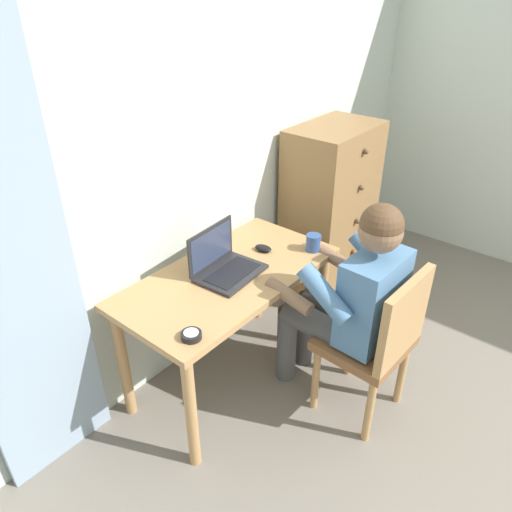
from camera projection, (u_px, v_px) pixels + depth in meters
name	position (u px, v px, depth m)	size (l,w,h in m)	color
wall_back	(200.00, 147.00, 2.54)	(4.80, 0.05, 2.50)	silver
curtain_panel	(6.00, 256.00, 1.83)	(0.51, 0.03, 2.24)	#8EA3B7
desk	(229.00, 291.00, 2.53)	(1.19, 0.61, 0.71)	tan
dresser	(329.00, 212.00, 3.36)	(0.65, 0.44, 1.21)	olive
chair	(378.00, 339.00, 2.37)	(0.43, 0.42, 0.88)	brown
person_seated	(350.00, 295.00, 2.38)	(0.54, 0.59, 1.20)	#4C4C4C
laptop	(224.00, 264.00, 2.46)	(0.36, 0.28, 0.24)	#232326
computer_mouse	(263.00, 248.00, 2.67)	(0.06, 0.10, 0.03)	black
desk_clock	(191.00, 335.00, 2.04)	(0.09, 0.09, 0.03)	black
coffee_mug	(313.00, 242.00, 2.66)	(0.12, 0.08, 0.09)	#33518C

